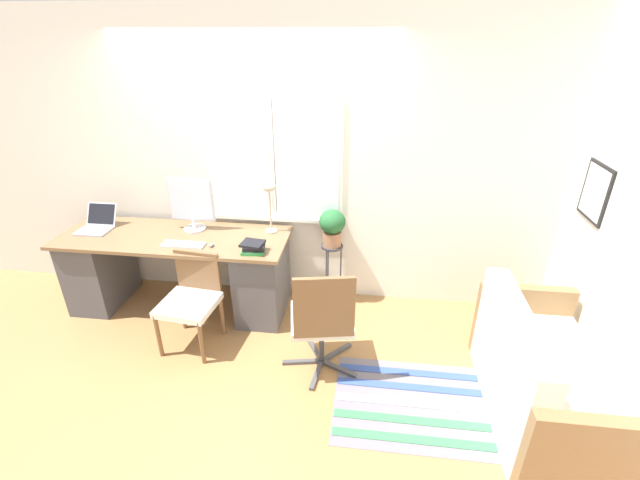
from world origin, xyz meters
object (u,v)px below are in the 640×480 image
(monitor, at_px, (192,204))
(couch_loveseat, at_px, (541,381))
(plant_stand, at_px, (332,255))
(potted_plant, at_px, (332,226))
(keyboard, at_px, (184,245))
(desk_lamp, at_px, (269,193))
(office_chair_swivel, at_px, (322,320))
(desk_chair_wooden, at_px, (191,298))
(mouse, at_px, (212,245))
(laptop, at_px, (97,224))
(book_stack, at_px, (253,247))

(monitor, relative_size, couch_loveseat, 0.36)
(plant_stand, height_order, potted_plant, potted_plant)
(keyboard, distance_m, desk_lamp, 0.88)
(office_chair_swivel, bearing_deg, keyboard, -33.74)
(desk_chair_wooden, distance_m, couch_loveseat, 2.75)
(mouse, distance_m, couch_loveseat, 2.77)
(mouse, bearing_deg, laptop, 169.73)
(mouse, height_order, plant_stand, mouse)
(potted_plant, bearing_deg, desk_chair_wooden, -145.57)
(plant_stand, bearing_deg, mouse, -156.84)
(plant_stand, distance_m, potted_plant, 0.31)
(mouse, distance_m, book_stack, 0.40)
(plant_stand, bearing_deg, monitor, -175.54)
(keyboard, distance_m, desk_chair_wooden, 0.49)
(desk_lamp, bearing_deg, laptop, -174.70)
(mouse, relative_size, potted_plant, 0.16)
(laptop, xyz_separation_m, keyboard, (0.96, -0.23, -0.04))
(desk_lamp, height_order, plant_stand, desk_lamp)
(office_chair_swivel, bearing_deg, book_stack, -48.47)
(laptop, height_order, book_stack, laptop)
(office_chair_swivel, distance_m, plant_stand, 1.00)
(laptop, xyz_separation_m, book_stack, (1.60, -0.28, -0.00))
(desk_chair_wooden, bearing_deg, plant_stand, 40.45)
(desk_lamp, bearing_deg, potted_plant, 6.30)
(keyboard, height_order, book_stack, book_stack)
(mouse, height_order, book_stack, book_stack)
(desk_lamp, relative_size, plant_stand, 0.77)
(monitor, relative_size, desk_lamp, 1.04)
(desk_chair_wooden, bearing_deg, desk_lamp, 58.09)
(laptop, distance_m, potted_plant, 2.24)
(mouse, relative_size, desk_chair_wooden, 0.07)
(potted_plant, bearing_deg, laptop, -174.44)
(laptop, height_order, plant_stand, laptop)
(plant_stand, relative_size, potted_plant, 1.76)
(desk_lamp, xyz_separation_m, book_stack, (-0.06, -0.43, -0.34))
(couch_loveseat, xyz_separation_m, plant_stand, (-1.58, 1.24, 0.23))
(desk_lamp, distance_m, office_chair_swivel, 1.29)
(plant_stand, bearing_deg, book_stack, -141.74)
(office_chair_swivel, xyz_separation_m, couch_loveseat, (1.55, -0.24, -0.20))
(laptop, relative_size, mouse, 5.71)
(desk_lamp, relative_size, potted_plant, 1.36)
(book_stack, distance_m, potted_plant, 0.80)
(desk_chair_wooden, xyz_separation_m, plant_stand, (1.12, 0.77, 0.08))
(keyboard, xyz_separation_m, plant_stand, (1.27, 0.45, -0.25))
(book_stack, distance_m, plant_stand, 0.85)
(mouse, height_order, office_chair_swivel, office_chair_swivel)
(desk_lamp, xyz_separation_m, plant_stand, (0.57, 0.06, -0.63))
(desk_lamp, xyz_separation_m, office_chair_swivel, (0.60, -0.94, -0.66))
(couch_loveseat, bearing_deg, monitor, 68.50)
(monitor, height_order, potted_plant, monitor)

